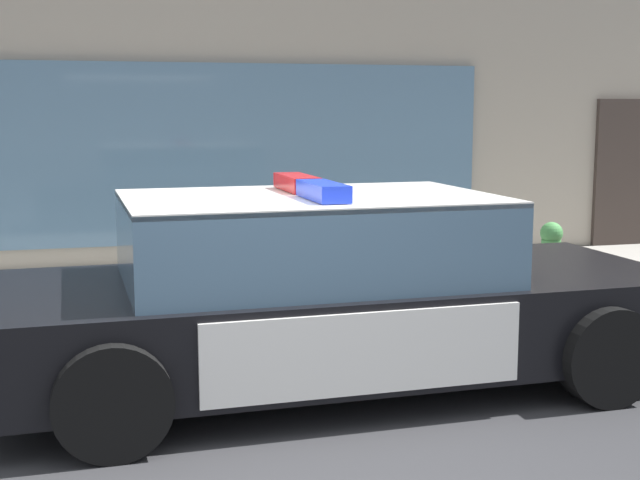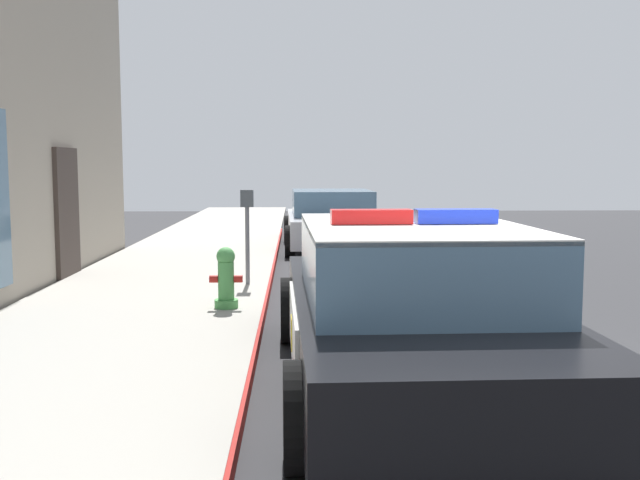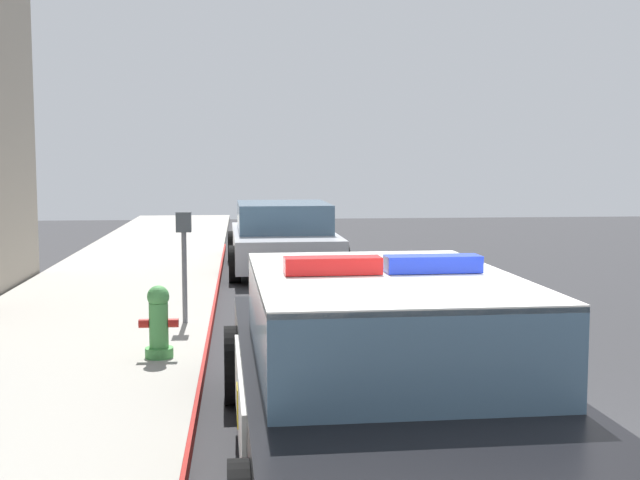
{
  "view_description": "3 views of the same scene",
  "coord_description": "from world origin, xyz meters",
  "views": [
    {
      "loc": [
        -0.9,
        -4.94,
        1.97
      ],
      "look_at": [
        0.96,
        2.04,
        0.88
      ],
      "focal_mm": 48.76,
      "sensor_mm": 36.0,
      "label": 1
    },
    {
      "loc": [
        -5.09,
        1.79,
        1.84
      ],
      "look_at": [
        3.13,
        1.51,
        0.99
      ],
      "focal_mm": 40.9,
      "sensor_mm": 36.0,
      "label": 2
    },
    {
      "loc": [
        -4.7,
        1.79,
        2.14
      ],
      "look_at": [
        1.95,
        1.15,
        1.47
      ],
      "focal_mm": 46.18,
      "sensor_mm": 36.0,
      "label": 3
    }
  ],
  "objects": [
    {
      "name": "ground",
      "position": [
        0.0,
        0.0,
        0.0
      ],
      "size": [
        48.0,
        48.0,
        0.0
      ],
      "primitive_type": "plane",
      "color": "#303033"
    },
    {
      "name": "curb_red_paint",
      "position": [
        0.0,
        2.17,
        0.08
      ],
      "size": [
        28.8,
        0.04,
        0.14
      ],
      "primitive_type": "cube",
      "color": "maroon",
      "rests_on": "ground"
    },
    {
      "name": "fire_hydrant",
      "position": [
        3.47,
        2.61,
        0.5
      ],
      "size": [
        0.34,
        0.39,
        0.73
      ],
      "color": "#4C994C",
      "rests_on": "sidewalk"
    },
    {
      "name": "sidewalk",
      "position": [
        0.0,
        3.72,
        0.07
      ],
      "size": [
        48.0,
        3.07,
        0.15
      ],
      "primitive_type": "cube",
      "color": "#A39E93",
      "rests_on": "ground"
    },
    {
      "name": "police_cruiser",
      "position": [
        0.71,
        0.87,
        0.68
      ],
      "size": [
        4.92,
        2.17,
        1.49
      ],
      "rotation": [
        0.0,
        0.0,
        0.03
      ],
      "color": "black",
      "rests_on": "ground"
    }
  ]
}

